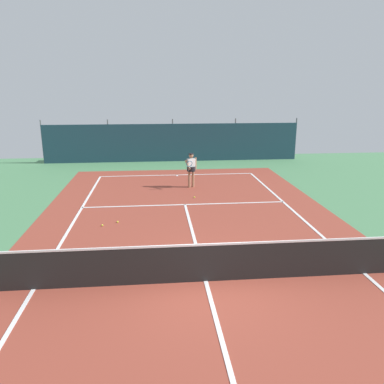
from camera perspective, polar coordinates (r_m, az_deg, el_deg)
ground_plane at (r=9.69m, az=2.05°, el=-13.15°), size 36.00×36.00×0.00m
court_surface at (r=9.69m, az=2.05°, el=-13.14°), size 11.02×26.60×0.01m
tennis_net at (r=9.46m, az=2.08°, el=-10.43°), size 10.12×0.10×1.10m
back_fence at (r=25.29m, az=-2.90°, el=6.30°), size 16.30×0.98×2.70m
tennis_player at (r=18.10m, az=-0.13°, el=3.66°), size 0.57×0.82×1.64m
tennis_ball_near_player at (r=13.80m, az=-11.03°, el=-4.39°), size 0.07×0.07×0.07m
tennis_ball_midcourt at (r=13.58m, az=-13.21°, el=-4.85°), size 0.07×0.07×0.07m
tennis_ball_by_sideline at (r=16.54m, az=0.36°, el=-0.78°), size 0.07×0.07×0.07m
parked_car at (r=27.63m, az=1.95°, el=7.44°), size 2.10×4.24×1.68m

